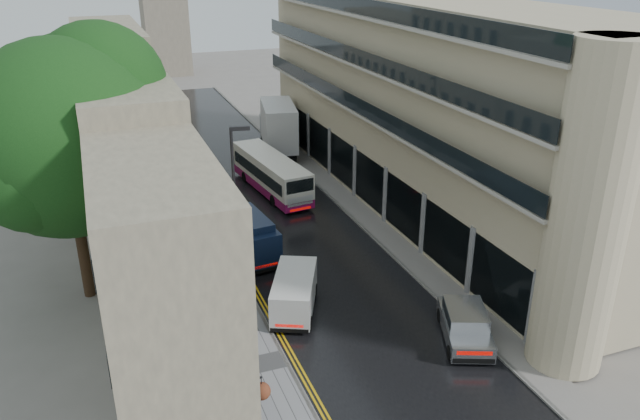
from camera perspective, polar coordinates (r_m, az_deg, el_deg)
road at (r=43.77m, az=-4.17°, el=-0.06°), size 9.00×85.00×0.02m
left_sidewalk at (r=42.63m, az=-11.72°, el=-1.08°), size 2.70×85.00×0.12m
right_sidewalk at (r=45.43m, az=2.36°, el=0.94°), size 1.80×85.00×0.12m
old_shop_row at (r=42.71m, az=-17.72°, el=6.83°), size 4.50×56.00×12.00m
modern_block at (r=44.15m, az=9.23°, el=9.47°), size 8.00×40.00×14.00m
tree_near at (r=32.84m, az=-21.90°, el=3.29°), size 10.56×10.56×13.89m
tree_far at (r=45.54m, az=-21.49°, el=7.59°), size 9.24×9.24×12.46m
cream_bus at (r=44.01m, az=-4.29°, el=1.99°), size 3.46×10.17×2.72m
white_lorry at (r=53.46m, az=-4.96°, el=6.87°), size 4.33×9.20×4.65m
silver_hatchback at (r=28.87m, az=11.94°, el=-11.81°), size 3.47×4.83×1.66m
white_van at (r=30.32m, az=-4.38°, el=-9.05°), size 3.64×4.90×2.04m
navy_van at (r=35.09m, az=-7.14°, el=-3.73°), size 2.82×5.72×2.81m
pedestrian at (r=36.91m, az=-10.35°, el=-3.17°), size 0.75×0.55×1.87m
lamp_post_near at (r=32.46m, az=-7.74°, el=-0.03°), size 1.01×0.40×8.78m
lamp_post_far at (r=47.26m, az=-12.68°, el=5.86°), size 0.79×0.49×7.02m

